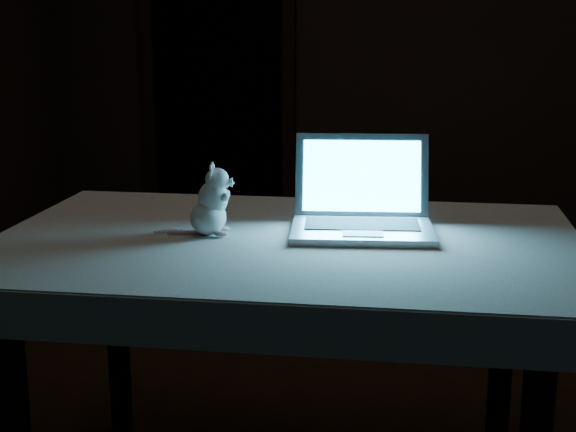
% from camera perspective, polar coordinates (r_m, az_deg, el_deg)
% --- Properties ---
extents(floor, '(5.00, 5.00, 0.00)m').
position_cam_1_polar(floor, '(3.25, 0.44, -12.70)').
color(floor, black).
rests_on(floor, ground).
extents(back_wall, '(4.50, 0.04, 2.60)m').
position_cam_1_polar(back_wall, '(5.39, 6.62, 11.87)').
color(back_wall, black).
rests_on(back_wall, ground).
extents(doorway, '(1.06, 0.36, 2.13)m').
position_cam_1_polar(doorway, '(5.64, -4.77, 9.57)').
color(doorway, black).
rests_on(doorway, back_wall).
extents(table, '(1.60, 1.11, 0.82)m').
position_cam_1_polar(table, '(2.48, -0.13, -10.88)').
color(table, black).
rests_on(table, floor).
extents(tablecloth, '(1.83, 1.42, 0.12)m').
position_cam_1_polar(tablecloth, '(2.39, -0.27, -2.61)').
color(tablecloth, beige).
rests_on(tablecloth, table).
extents(laptop, '(0.45, 0.41, 0.27)m').
position_cam_1_polar(laptop, '(2.35, 5.16, 1.96)').
color(laptop, '#ACACB0').
rests_on(laptop, tablecloth).
extents(plush_mouse, '(0.19, 0.19, 0.20)m').
position_cam_1_polar(plush_mouse, '(2.36, -5.51, 1.12)').
color(plush_mouse, silver).
rests_on(plush_mouse, tablecloth).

